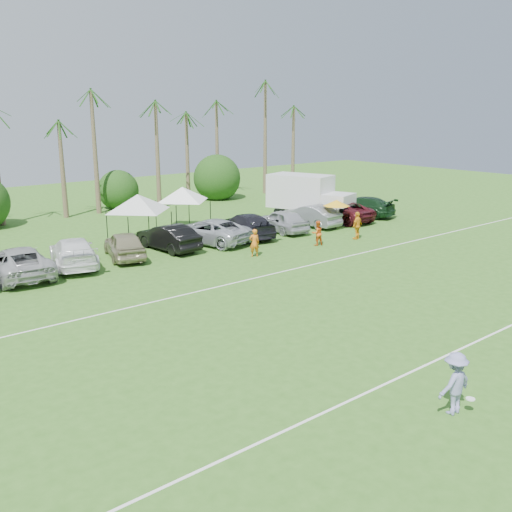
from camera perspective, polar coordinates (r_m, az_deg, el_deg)
ground at (r=20.57m, az=22.01°, el=-11.62°), size 120.00×120.00×0.00m
field_lines at (r=24.94m, az=5.77°, el=-5.95°), size 80.00×12.10×0.01m
palm_tree_5 at (r=49.33m, az=-20.07°, el=13.25°), size 2.40×2.40×9.90m
palm_tree_6 at (r=50.82m, az=-15.78°, el=14.56°), size 2.40×2.40×10.90m
palm_tree_7 at (r=52.58m, az=-11.71°, el=15.70°), size 2.40×2.40×11.90m
palm_tree_8 at (r=55.10m, az=-6.85°, el=13.13°), size 2.40×2.40×8.90m
palm_tree_9 at (r=57.93m, az=-2.58°, el=14.14°), size 2.40×2.40×9.90m
palm_tree_10 at (r=61.05m, az=1.31°, el=14.98°), size 2.40×2.40×10.90m
palm_tree_11 at (r=63.73m, az=4.15°, el=15.69°), size 2.40×2.40×11.90m
bush_tree_2 at (r=53.01m, az=-13.68°, el=6.61°), size 4.00×4.00×4.00m
bush_tree_3 at (r=57.99m, az=-4.70°, el=7.62°), size 4.00×4.00×4.00m
sideline_player_a at (r=34.41m, az=-0.16°, el=1.33°), size 0.73×0.62×1.70m
sideline_player_b at (r=37.51m, az=6.14°, el=2.29°), size 0.92×0.80×1.63m
sideline_player_c at (r=39.67m, az=10.09°, el=3.02°), size 1.19×0.70×1.90m
box_truck at (r=46.42m, az=5.37°, el=6.01°), size 4.55×7.34×3.55m
canopy_tent_left at (r=38.07m, az=-11.77°, el=6.06°), size 4.77×4.77×3.86m
canopy_tent_right at (r=42.60m, az=-7.40°, el=6.87°), size 4.51×4.51×3.65m
market_umbrella at (r=42.72m, az=8.04°, el=5.27°), size 1.95×1.95×2.17m
frisbee_player at (r=17.94m, az=19.25°, el=-11.93°), size 1.28×0.87×1.90m
parked_car_2 at (r=32.73m, az=-22.66°, el=-0.56°), size 3.19×6.09×1.64m
parked_car_3 at (r=33.89m, az=-17.80°, el=0.36°), size 3.70×6.05×1.64m
parked_car_4 at (r=34.96m, az=-13.01°, el=1.10°), size 3.19×5.15×1.64m
parked_car_5 at (r=36.50m, az=-8.78°, el=1.87°), size 2.13×5.09×1.64m
parked_car_6 at (r=38.02m, az=-4.68°, el=2.50°), size 4.12×6.39×1.64m
parked_car_7 at (r=39.84m, az=-1.04°, el=3.10°), size 3.16×5.93×1.64m
parked_car_8 at (r=41.54m, az=2.60°, el=3.55°), size 2.40×4.97×1.64m
parked_car_9 at (r=43.74m, az=5.49°, el=4.06°), size 2.02×5.06×1.64m
parked_car_10 at (r=45.91m, az=8.29°, el=4.47°), size 2.79×5.93×1.64m
parked_car_11 at (r=48.42m, az=10.49°, el=4.89°), size 3.55×6.02×1.64m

